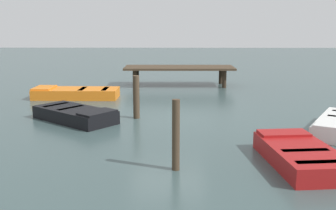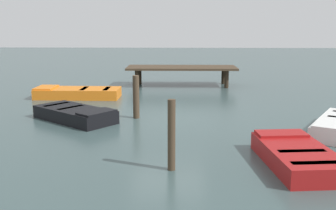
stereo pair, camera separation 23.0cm
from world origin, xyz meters
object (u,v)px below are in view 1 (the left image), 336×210
Objects in this scene: rowboat_orange at (76,93)px; mooring_piling_far_right at (136,97)px; rowboat_red at (300,155)px; rowboat_black at (75,114)px; mooring_piling_center at (176,135)px; dock_segment at (179,69)px.

rowboat_orange is 2.46× the size of mooring_piling_far_right.
mooring_piling_far_right reaches higher than rowboat_red.
mooring_piling_far_right is at bearing 128.84° from rowboat_orange.
rowboat_orange is at bearing 128.65° from mooring_piling_far_right.
rowboat_black is 2.13× the size of mooring_piling_far_right.
mooring_piling_center is (3.17, -4.29, 0.54)m from rowboat_black.
dock_segment is 7.26m from mooring_piling_far_right.
rowboat_red is (5.88, -3.92, 0.00)m from rowboat_black.
rowboat_red is 10.47m from rowboat_orange.
dock_segment reaches higher than rowboat_red.
mooring_piling_far_right reaches higher than dock_segment.
rowboat_black is at bearing 126.44° from mooring_piling_center.
mooring_piling_center reaches higher than dock_segment.
rowboat_orange is 2.28× the size of mooring_piling_center.
rowboat_black and rowboat_orange have the same top height.
rowboat_red is at bearing 131.03° from rowboat_orange.
rowboat_red is at bearing 4.87° from rowboat_black.
rowboat_black is 0.86× the size of rowboat_orange.
dock_segment is 1.57× the size of rowboat_orange.
rowboat_red is at bearing 7.80° from mooring_piling_center.
dock_segment reaches higher than rowboat_orange.
mooring_piling_center reaches higher than mooring_piling_far_right.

